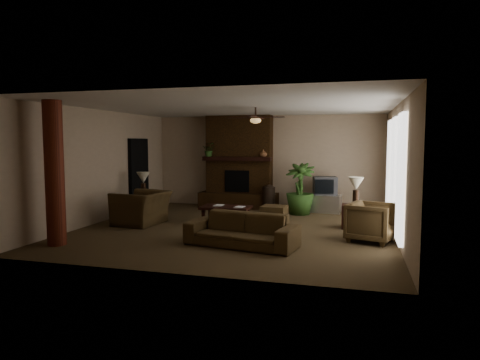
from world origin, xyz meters
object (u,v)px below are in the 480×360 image
(floor_vase, at_px, (269,196))
(side_table_right, at_px, (353,216))
(ottoman, at_px, (274,214))
(tv_stand, at_px, (326,204))
(armchair_left, at_px, (142,202))
(side_table_left, at_px, (144,206))
(armchair_right, at_px, (371,220))
(coffee_table, at_px, (226,209))
(lamp_right, at_px, (356,186))
(sofa, at_px, (242,224))
(floor_plant, at_px, (300,200))
(log_column, at_px, (55,173))
(lamp_left, at_px, (143,179))

(floor_vase, xyz_separation_m, side_table_right, (2.37, -1.95, -0.16))
(ottoman, height_order, tv_stand, tv_stand)
(armchair_left, relative_size, side_table_left, 2.23)
(armchair_right, distance_m, coffee_table, 3.55)
(tv_stand, relative_size, lamp_right, 1.31)
(sofa, bearing_deg, floor_plant, 91.12)
(ottoman, distance_m, side_table_right, 1.95)
(coffee_table, relative_size, floor_vase, 1.56)
(armchair_right, height_order, ottoman, armchair_right)
(tv_stand, relative_size, side_table_right, 1.55)
(sofa, relative_size, lamp_right, 3.31)
(log_column, height_order, armchair_left, log_column)
(sofa, xyz_separation_m, side_table_left, (-3.43, 2.54, -0.15))
(sofa, relative_size, armchair_right, 2.47)
(armchair_left, bearing_deg, lamp_right, 103.76)
(ottoman, height_order, floor_vase, floor_vase)
(armchair_left, xyz_separation_m, side_table_left, (-0.50, 1.06, -0.26))
(coffee_table, height_order, side_table_left, side_table_left)
(armchair_left, xyz_separation_m, ottoman, (3.07, 1.18, -0.34))
(floor_vase, bearing_deg, side_table_left, -150.76)
(lamp_left, bearing_deg, lamp_right, -2.16)
(sofa, height_order, lamp_left, lamp_left)
(log_column, xyz_separation_m, floor_plant, (4.13, 4.78, -1.00))
(floor_vase, bearing_deg, ottoman, -74.37)
(sofa, bearing_deg, lamp_left, 153.86)
(floor_vase, bearing_deg, lamp_right, -39.50)
(lamp_right, bearing_deg, coffee_table, -176.38)
(lamp_left, xyz_separation_m, lamp_right, (5.52, -0.21, 0.00))
(lamp_left, height_order, side_table_right, lamp_left)
(side_table_left, distance_m, lamp_left, 0.73)
(armchair_left, xyz_separation_m, floor_plant, (3.55, 2.43, -0.14))
(ottoman, distance_m, tv_stand, 2.13)
(lamp_left, height_order, lamp_right, same)
(log_column, relative_size, floor_plant, 1.97)
(tv_stand, height_order, side_table_left, side_table_left)
(ottoman, height_order, side_table_right, side_table_right)
(log_column, bearing_deg, armchair_left, 76.14)
(floor_plant, height_order, side_table_right, floor_plant)
(log_column, relative_size, side_table_left, 5.09)
(armchair_right, relative_size, lamp_right, 1.34)
(coffee_table, distance_m, lamp_left, 2.56)
(lamp_left, bearing_deg, sofa, -36.18)
(sofa, distance_m, floor_vase, 4.30)
(log_column, relative_size, lamp_right, 4.31)
(log_column, bearing_deg, floor_plant, 49.21)
(coffee_table, bearing_deg, ottoman, 27.90)
(armchair_right, relative_size, floor_vase, 1.13)
(side_table_right, bearing_deg, side_table_left, 177.80)
(log_column, xyz_separation_m, ottoman, (3.65, 3.53, -1.20))
(coffee_table, height_order, floor_plant, floor_plant)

